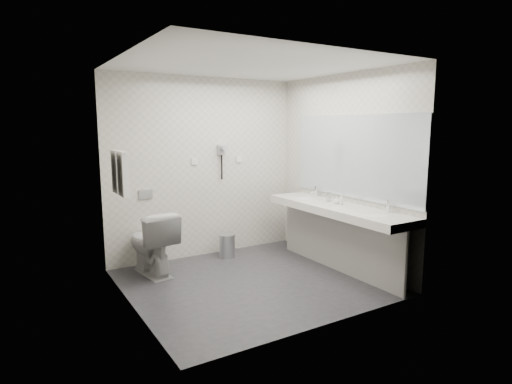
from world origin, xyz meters
TOP-DOWN VIEW (x-y plane):
  - floor at (0.00, 0.00)m, footprint 2.80×2.80m
  - ceiling at (0.00, 0.00)m, footprint 2.80×2.80m
  - wall_back at (0.00, 1.30)m, footprint 2.80×0.00m
  - wall_front at (0.00, -1.30)m, footprint 2.80×0.00m
  - wall_left at (-1.40, 0.00)m, footprint 0.00×2.60m
  - wall_right at (1.40, 0.00)m, footprint 0.00×2.60m
  - vanity_counter at (1.12, -0.20)m, footprint 0.55×2.20m
  - vanity_panel at (1.15, -0.20)m, footprint 0.03×2.15m
  - vanity_post_near at (1.18, -1.24)m, footprint 0.06×0.06m
  - vanity_post_far at (1.18, 0.84)m, footprint 0.06×0.06m
  - mirror at (1.39, -0.20)m, footprint 0.02×2.20m
  - basin_near at (1.12, -0.85)m, footprint 0.40×0.31m
  - basin_far at (1.12, 0.45)m, footprint 0.40×0.31m
  - faucet_near at (1.32, -0.85)m, footprint 0.04×0.04m
  - faucet_far at (1.32, 0.45)m, footprint 0.04×0.04m
  - soap_bottle_a at (1.21, -0.16)m, footprint 0.05×0.05m
  - soap_bottle_b at (1.18, -0.13)m, footprint 0.10×0.10m
  - soap_bottle_c at (1.20, -0.21)m, footprint 0.06×0.06m
  - glass_left at (1.23, 0.08)m, footprint 0.07×0.07m
  - toilet at (-0.93, 0.87)m, footprint 0.55×0.85m
  - flush_plate at (-0.85, 1.29)m, footprint 0.18×0.02m
  - pedal_bin at (0.19, 1.01)m, footprint 0.28×0.28m
  - bin_lid at (0.19, 1.01)m, footprint 0.22×0.22m
  - towel_rail at (-1.35, 0.55)m, footprint 0.02×0.62m
  - towel_near at (-1.34, 0.41)m, footprint 0.07×0.24m
  - towel_far at (-1.34, 0.69)m, footprint 0.07×0.24m
  - dryer_cradle at (0.25, 1.27)m, footprint 0.10×0.04m
  - dryer_barrel at (0.25, 1.20)m, footprint 0.08×0.14m
  - dryer_cord at (0.25, 1.26)m, footprint 0.02×0.02m
  - switch_plate_a at (-0.15, 1.29)m, footprint 0.09×0.02m
  - switch_plate_b at (0.55, 1.29)m, footprint 0.09×0.02m

SIDE VIEW (x-z plane):
  - floor at x=0.00m, z-range 0.00..0.00m
  - pedal_bin at x=0.19m, z-range 0.00..0.31m
  - bin_lid at x=0.19m, z-range 0.31..0.33m
  - vanity_panel at x=1.15m, z-range 0.00..0.75m
  - vanity_post_near at x=1.18m, z-range 0.00..0.75m
  - vanity_post_far at x=1.18m, z-range 0.00..0.75m
  - toilet at x=-0.93m, z-range 0.00..0.81m
  - vanity_counter at x=1.12m, z-range 0.75..0.85m
  - basin_near at x=1.12m, z-range 0.81..0.86m
  - basin_far at x=1.12m, z-range 0.81..0.86m
  - soap_bottle_a at x=1.21m, z-range 0.85..0.94m
  - soap_bottle_b at x=1.18m, z-range 0.85..0.94m
  - glass_left at x=1.23m, z-range 0.85..0.96m
  - soap_bottle_c at x=1.20m, z-range 0.85..0.98m
  - faucet_near at x=1.32m, z-range 0.85..1.00m
  - faucet_far at x=1.32m, z-range 0.85..1.00m
  - flush_plate at x=-0.85m, z-range 0.89..1.01m
  - wall_back at x=0.00m, z-range -0.15..2.65m
  - wall_front at x=0.00m, z-range -0.15..2.65m
  - wall_left at x=-1.40m, z-range -0.05..2.55m
  - wall_right at x=1.40m, z-range -0.05..2.55m
  - dryer_cord at x=0.25m, z-range 1.07..1.43m
  - towel_near at x=-1.34m, z-range 1.09..1.57m
  - towel_far at x=-1.34m, z-range 1.09..1.57m
  - switch_plate_a at x=-0.15m, z-range 1.31..1.40m
  - switch_plate_b at x=0.55m, z-range 1.31..1.40m
  - mirror at x=1.39m, z-range 0.92..1.98m
  - dryer_cradle at x=0.25m, z-range 1.43..1.57m
  - dryer_barrel at x=0.25m, z-range 1.49..1.57m
  - towel_rail at x=-1.35m, z-range 1.54..1.56m
  - ceiling at x=0.00m, z-range 2.50..2.50m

